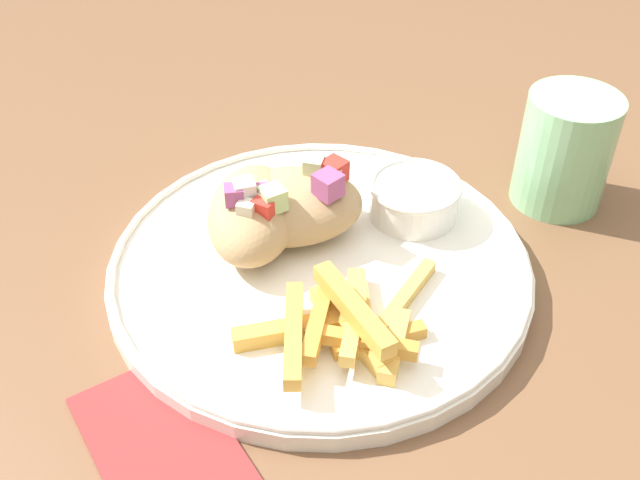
{
  "coord_description": "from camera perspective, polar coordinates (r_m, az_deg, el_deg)",
  "views": [
    {
      "loc": [
        0.26,
        -0.29,
        1.1
      ],
      "look_at": [
        -0.02,
        0.01,
        0.75
      ],
      "focal_mm": 42.0,
      "sensor_mm": 36.0,
      "label": 1
    }
  ],
  "objects": [
    {
      "name": "sauce_ramekin",
      "position": [
        0.59,
        7.1,
        3.35
      ],
      "size": [
        0.07,
        0.07,
        0.03
      ],
      "color": "white",
      "rests_on": "plate"
    },
    {
      "name": "water_glass",
      "position": [
        0.64,
        18.08,
        6.16
      ],
      "size": [
        0.07,
        0.07,
        0.1
      ],
      "color": "#8CCC93",
      "rests_on": "table"
    },
    {
      "name": "fries_pile",
      "position": [
        0.49,
        2.1,
        -6.5
      ],
      "size": [
        0.11,
        0.16,
        0.03
      ],
      "color": "gold",
      "rests_on": "plate"
    },
    {
      "name": "pita_sandwich_far",
      "position": [
        0.57,
        -2.32,
        2.7
      ],
      "size": [
        0.14,
        0.14,
        0.06
      ],
      "rotation": [
        0.0,
        0.0,
        0.84
      ],
      "color": "tan",
      "rests_on": "plate"
    },
    {
      "name": "napkin",
      "position": [
        0.47,
        -11.57,
        -15.58
      ],
      "size": [
        0.15,
        0.11,
        0.0
      ],
      "rotation": [
        0.0,
        0.0,
        -0.28
      ],
      "color": "maroon",
      "rests_on": "table"
    },
    {
      "name": "pita_sandwich_near",
      "position": [
        0.56,
        -4.79,
        2.27
      ],
      "size": [
        0.12,
        0.13,
        0.06
      ],
      "rotation": [
        0.0,
        0.0,
        -0.87
      ],
      "color": "tan",
      "rests_on": "plate"
    },
    {
      "name": "plate",
      "position": [
        0.56,
        -0.0,
        -1.93
      ],
      "size": [
        0.31,
        0.31,
        0.02
      ],
      "color": "white",
      "rests_on": "table"
    },
    {
      "name": "table",
      "position": [
        0.59,
        0.36,
        -8.71
      ],
      "size": [
        1.37,
        1.37,
        0.72
      ],
      "color": "brown",
      "rests_on": "ground_plane"
    }
  ]
}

